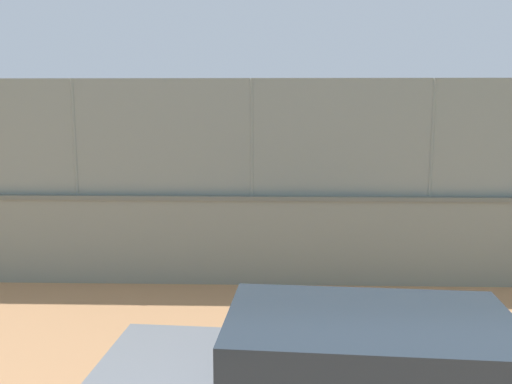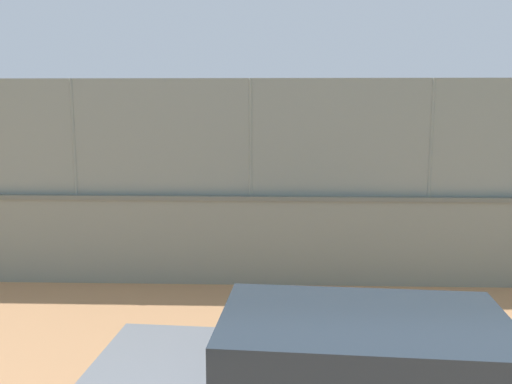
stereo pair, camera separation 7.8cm
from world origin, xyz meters
TOP-DOWN VIEW (x-y plane):
  - ground_plane at (0.00, 0.00)m, footprint 260.00×260.00m
  - perimeter_wall at (-0.17, 11.76)m, footprint 30.19×1.30m
  - fence_panel_on_wall at (-0.17, 11.76)m, footprint 29.65×0.98m
  - player_at_service_line at (4.71, 2.40)m, footprint 0.73×1.25m
  - player_near_wall_returning at (-0.57, 7.60)m, footprint 0.98×0.74m
  - sports_ball at (3.83, 3.44)m, footprint 0.09×0.09m
  - spare_ball_by_wall at (4.89, 10.63)m, footprint 0.20×0.20m

SIDE VIEW (x-z plane):
  - ground_plane at x=0.00m, z-range 0.00..0.00m
  - sports_ball at x=3.83m, z-range 0.00..0.09m
  - spare_ball_by_wall at x=4.89m, z-range 0.00..0.20m
  - perimeter_wall at x=-0.17m, z-range 0.01..1.70m
  - player_near_wall_returning at x=-0.57m, z-range 0.13..1.69m
  - player_at_service_line at x=4.71m, z-range 0.15..1.80m
  - fence_panel_on_wall at x=-0.17m, z-range 1.69..3.84m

